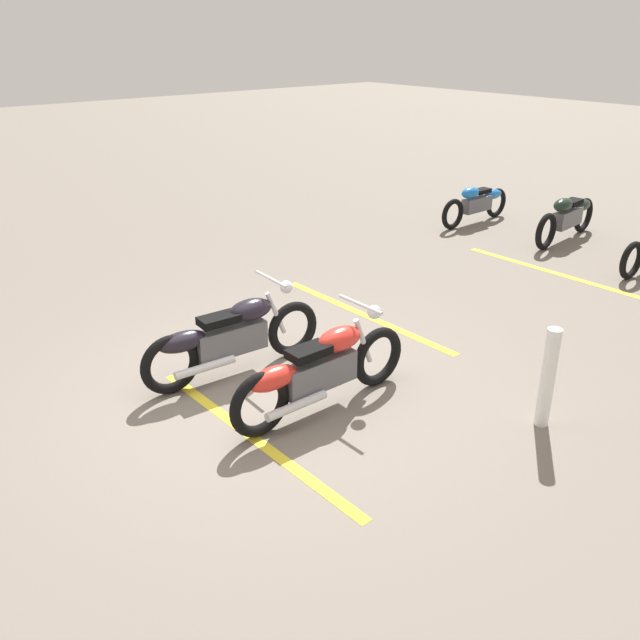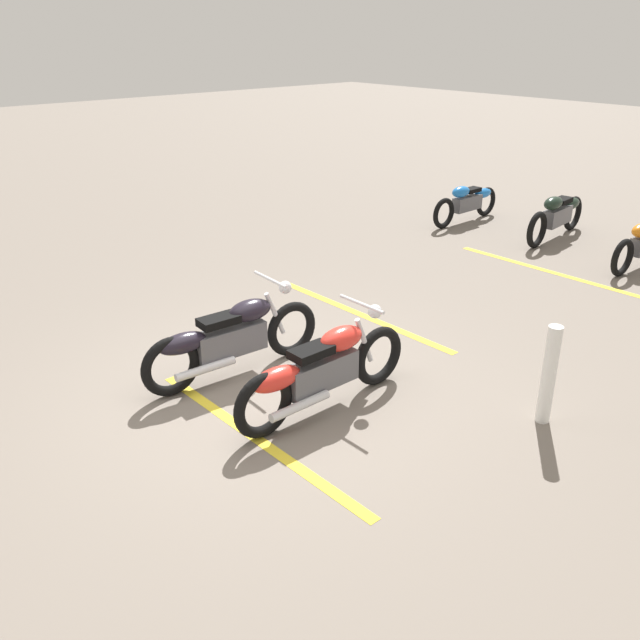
{
  "view_description": "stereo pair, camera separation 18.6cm",
  "coord_description": "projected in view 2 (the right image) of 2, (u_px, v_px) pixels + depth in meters",
  "views": [
    {
      "loc": [
        -3.56,
        -5.23,
        3.64
      ],
      "look_at": [
        0.78,
        0.0,
        0.65
      ],
      "focal_mm": 37.93,
      "sensor_mm": 36.0,
      "label": 1
    },
    {
      "loc": [
        -3.7,
        -5.11,
        3.64
      ],
      "look_at": [
        0.78,
        0.0,
        0.65
      ],
      "focal_mm": 37.93,
      "sensor_mm": 36.0,
      "label": 2
    }
  ],
  "objects": [
    {
      "name": "motorcycle_row_right",
      "position": [
        558.0,
        214.0,
        12.34
      ],
      "size": [
        2.16,
        0.41,
        0.81
      ],
      "rotation": [
        0.0,
        0.0,
        3.26
      ],
      "color": "black",
      "rests_on": "ground"
    },
    {
      "name": "bollard_post",
      "position": [
        549.0,
        375.0,
        6.54
      ],
      "size": [
        0.14,
        0.14,
        1.03
      ],
      "primitive_type": "cylinder",
      "color": "white",
      "rests_on": "ground"
    },
    {
      "name": "motorcycle_row_far_right",
      "position": [
        468.0,
        201.0,
        13.39
      ],
      "size": [
        1.97,
        0.25,
        0.74
      ],
      "rotation": [
        0.0,
        0.0,
        3.16
      ],
      "color": "black",
      "rests_on": "ground"
    },
    {
      "name": "ground_plane",
      "position": [
        265.0,
        395.0,
        7.21
      ],
      "size": [
        60.0,
        60.0,
        0.0
      ],
      "primitive_type": "plane",
      "color": "slate"
    },
    {
      "name": "parking_stripe_near",
      "position": [
        255.0,
        438.0,
        6.47
      ],
      "size": [
        0.15,
        3.2,
        0.01
      ],
      "primitive_type": "cube",
      "rotation": [
        0.0,
        0.0,
        1.58
      ],
      "color": "yellow",
      "rests_on": "ground"
    },
    {
      "name": "motorcycle_dark_foreground",
      "position": [
        230.0,
        338.0,
        7.44
      ],
      "size": [
        2.23,
        0.62,
        1.04
      ],
      "rotation": [
        0.0,
        0.0,
        -0.06
      ],
      "color": "black",
      "rests_on": "ground"
    },
    {
      "name": "parking_stripe_mid",
      "position": [
        361.0,
        315.0,
        9.2
      ],
      "size": [
        0.15,
        3.2,
        0.01
      ],
      "primitive_type": "cube",
      "rotation": [
        0.0,
        0.0,
        1.58
      ],
      "color": "yellow",
      "rests_on": "ground"
    },
    {
      "name": "motorcycle_bright_foreground",
      "position": [
        321.0,
        370.0,
        6.76
      ],
      "size": [
        2.23,
        0.62,
        1.04
      ],
      "rotation": [
        0.0,
        0.0,
        0.0
      ],
      "color": "black",
      "rests_on": "ground"
    },
    {
      "name": "parking_stripe_far",
      "position": [
        546.0,
        270.0,
        10.85
      ],
      "size": [
        0.15,
        3.2,
        0.01
      ],
      "primitive_type": "cube",
      "rotation": [
        0.0,
        0.0,
        1.58
      ],
      "color": "yellow",
      "rests_on": "ground"
    }
  ]
}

